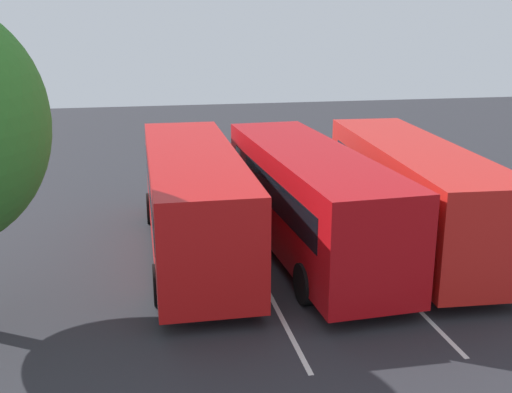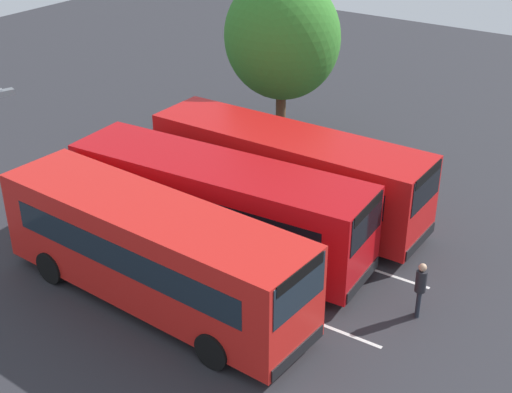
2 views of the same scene
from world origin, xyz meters
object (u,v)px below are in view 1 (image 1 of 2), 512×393
(bus_far_left, at_px, (412,190))
(pedestrian, at_px, (255,168))
(bus_center_right, at_px, (193,198))
(bus_center_left, at_px, (309,197))

(bus_far_left, xyz_separation_m, pedestrian, (6.75, 3.71, -0.72))
(bus_far_left, distance_m, bus_center_right, 6.75)
(bus_center_right, distance_m, pedestrian, 7.04)
(bus_far_left, bearing_deg, bus_center_right, 89.37)
(bus_far_left, xyz_separation_m, bus_center_right, (0.43, 6.74, 0.00))
(bus_center_left, xyz_separation_m, bus_center_right, (0.54, 3.39, 0.00))
(bus_center_left, distance_m, bus_center_right, 3.43)
(bus_center_right, bearing_deg, pedestrian, -25.82)
(bus_center_right, height_order, pedestrian, bus_center_right)
(bus_center_right, relative_size, pedestrian, 5.82)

